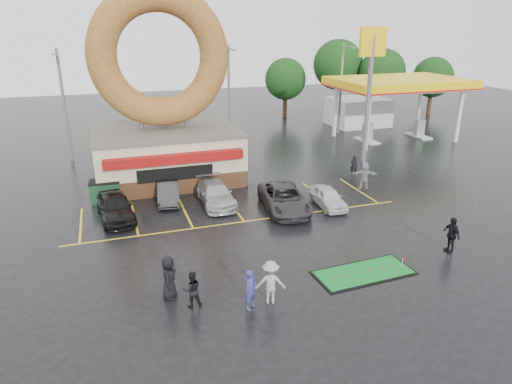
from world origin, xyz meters
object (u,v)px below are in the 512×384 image
object	(u,v)px
streetlight_mid	(229,94)
car_black	(115,207)
donut_shop	(164,118)
car_silver	(216,194)
gas_station	(380,97)
putting_green	(364,273)
shell_sign	(371,70)
streetlight_right	(341,87)
car_grey	(284,198)
car_white	(328,197)
person_blue	(251,290)
car_dgrey	(168,192)
dumpster	(106,192)
person_cameraman	(451,235)
streetlight_left	(64,103)

from	to	relation	value
streetlight_mid	car_black	xyz separation A→B (m)	(-11.02, -14.77, -4.01)
donut_shop	car_silver	distance (m)	7.67
gas_station	putting_green	size ratio (longest dim) A/B	2.90
shell_sign	streetlight_right	distance (m)	10.68
car_black	car_grey	xyz separation A→B (m)	(9.88, -1.79, -0.03)
donut_shop	streetlight_right	bearing A→B (deg)	25.21
car_white	person_blue	size ratio (longest dim) A/B	2.07
shell_sign	car_black	distance (m)	21.87
streetlight_right	putting_green	world-z (taller)	streetlight_right
car_dgrey	putting_green	world-z (taller)	car_dgrey
donut_shop	dumpster	world-z (taller)	donut_shop
streetlight_mid	car_white	xyz separation A→B (m)	(1.67, -16.93, -4.17)
car_dgrey	car_grey	bearing A→B (deg)	-22.08
car_silver	car_white	size ratio (longest dim) A/B	1.32
car_silver	person_blue	xyz separation A→B (m)	(-1.36, -11.51, 0.18)
car_grey	streetlight_mid	bearing A→B (deg)	93.32
car_grey	dumpster	xyz separation A→B (m)	(-10.36, 5.00, -0.09)
putting_green	car_grey	bearing A→B (deg)	94.40
shell_sign	car_grey	world-z (taller)	shell_sign
shell_sign	car_silver	world-z (taller)	shell_sign
streetlight_mid	car_silver	world-z (taller)	streetlight_mid
person_cameraman	shell_sign	bearing A→B (deg)	165.57
donut_shop	person_blue	distance (m)	18.22
person_cameraman	donut_shop	bearing A→B (deg)	-143.24
car_white	car_black	bearing A→B (deg)	173.46
gas_station	putting_green	distance (m)	30.07
car_silver	putting_green	world-z (taller)	car_silver
putting_green	shell_sign	bearing A→B (deg)	59.19
car_black	streetlight_mid	bearing A→B (deg)	47.40
gas_station	dumpster	bearing A→B (deg)	-157.17
car_dgrey	car_silver	bearing A→B (deg)	-19.07
shell_sign	car_grey	distance (m)	14.32
streetlight_left	putting_green	bearing A→B (deg)	-60.48
streetlight_right	car_silver	size ratio (longest dim) A/B	1.91
streetlight_mid	car_white	bearing A→B (deg)	-84.37
car_dgrey	streetlight_mid	bearing A→B (deg)	66.22
streetlight_left	putting_green	xyz separation A→B (m)	(13.50, -23.85, -4.75)
donut_shop	car_white	bearing A→B (deg)	-46.01
streetlight_mid	person_blue	bearing A→B (deg)	-103.65
streetlight_right	putting_green	xyz separation A→B (m)	(-12.50, -25.85, -4.75)
car_white	dumpster	xyz separation A→B (m)	(-13.17, 5.37, 0.04)
car_black	putting_green	distance (m)	14.58
car_white	person_blue	xyz separation A→B (m)	(-7.93, -8.86, 0.26)
streetlight_right	car_black	size ratio (longest dim) A/B	1.98
donut_shop	car_white	world-z (taller)	donut_shop
streetlight_mid	car_white	size ratio (longest dim) A/B	2.52
car_dgrey	shell_sign	bearing A→B (deg)	20.46
streetlight_mid	person_blue	distance (m)	26.82
gas_station	dumpster	world-z (taller)	gas_station
gas_station	person_blue	xyz separation A→B (m)	(-22.26, -25.81, -2.84)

